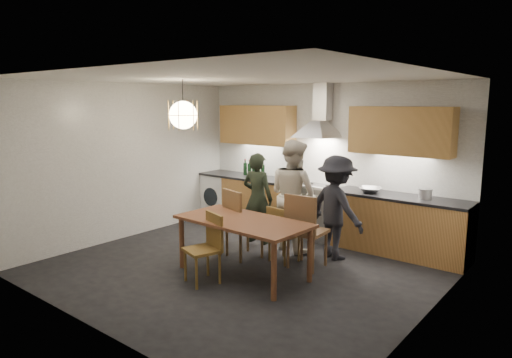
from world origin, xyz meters
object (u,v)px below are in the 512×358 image
Objects in this scene: stock_pot at (425,194)px; wine_bottles at (254,168)px; person_right at (336,208)px; person_mid at (293,195)px; person_left at (258,198)px; dining_table at (243,226)px; mixing_bowl at (370,190)px; chair_back_left at (239,219)px; chair_front at (208,243)px.

stock_pot is 0.38× the size of wine_bottles.
person_right is 2.38m from wine_bottles.
person_mid is at bearing -154.32° from stock_pot.
person_left is 2.96× the size of wine_bottles.
mixing_bowl reaches higher than dining_table.
person_left is 7.70× the size of stock_pot.
chair_back_left is 2.06× the size of wine_bottles.
person_right is (0.64, 1.36, 0.09)m from dining_table.
chair_back_left is 2.74m from stock_pot.
person_right reaches higher than stock_pot.
chair_front is (-0.20, -0.46, -0.16)m from dining_table.
mixing_bowl is 2.41m from wine_bottles.
person_left is at bearing 122.88° from dining_table.
person_right reaches higher than dining_table.
wine_bottles is at bearing 177.27° from mixing_bowl.
dining_table is 0.66m from chair_back_left.
wine_bottles is (-1.37, 2.64, 0.54)m from chair_front.
chair_front is 3.02m from wine_bottles.
chair_front is at bearing 101.05° from person_left.
person_right reaches higher than chair_back_left.
mixing_bowl is (1.56, 0.84, 0.20)m from person_left.
person_mid is at bearing 21.41° from person_right.
chair_front is 1.82m from person_mid.
dining_table is at bearing -127.24° from stock_pot.
wine_bottles is at bearing 127.98° from dining_table.
person_left is at bearing -151.75° from mixing_bowl.
person_right is at bearing -124.09° from chair_back_left.
mixing_bowl is (1.04, 2.53, 0.43)m from chair_front.
dining_table is 2.25m from mixing_bowl.
person_mid reaches higher than chair_back_left.
person_mid is 0.74m from person_right.
chair_back_left is at bearing 81.68° from person_mid.
person_right is at bearing 83.17° from chair_front.
chair_back_left is at bearing 102.46° from person_left.
stock_pot is 3.22m from wine_bottles.
stock_pot is (2.37, 0.94, 0.22)m from person_left.
wine_bottles is (-2.41, 0.11, 0.11)m from mixing_bowl.
wine_bottles is (-2.21, 0.82, 0.29)m from person_right.
mixing_bowl is at bearing -157.98° from person_left.
wine_bottles is (-1.48, 0.86, 0.19)m from person_mid.
chair_front is at bearing 122.79° from chair_back_left.
person_right is 0.76m from mixing_bowl.
person_left is at bearing 24.32° from person_right.
stock_pot is at bearing -122.40° from person_right.
chair_back_left is at bearing 124.15° from chair_front.
person_left reaches higher than stock_pot.
stock_pot is (1.74, 0.84, 0.11)m from person_mid.
stock_pot reaches higher than dining_table.
mixing_bowl is 0.69× the size of wine_bottles.
person_mid is (0.11, 1.78, 0.35)m from chair_front.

